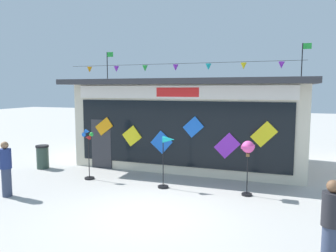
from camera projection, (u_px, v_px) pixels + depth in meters
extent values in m
plane|color=#ADAAA5|center=(150.00, 212.00, 8.56)|extent=(80.00, 80.00, 0.00)
cube|color=beige|center=(194.00, 124.00, 14.32)|extent=(9.08, 4.61, 3.41)
cube|color=#333338|center=(192.00, 82.00, 13.70)|extent=(9.48, 5.49, 0.20)
cube|color=white|center=(178.00, 92.00, 11.96)|extent=(8.36, 0.08, 0.48)
cube|color=red|center=(177.00, 92.00, 11.93)|extent=(1.64, 0.04, 0.34)
cube|color=black|center=(178.00, 134.00, 12.15)|extent=(8.18, 0.06, 2.44)
cube|color=#333338|center=(102.00, 144.00, 13.31)|extent=(0.90, 0.07, 2.00)
cube|color=orange|center=(104.00, 126.00, 13.11)|extent=(0.81, 0.03, 0.76)
cube|color=yellow|center=(132.00, 136.00, 12.74)|extent=(0.85, 0.03, 0.84)
cube|color=blue|center=(162.00, 142.00, 12.34)|extent=(0.90, 0.03, 0.90)
cube|color=blue|center=(193.00, 127.00, 11.85)|extent=(0.80, 0.03, 0.80)
cube|color=purple|center=(227.00, 146.00, 11.50)|extent=(0.94, 0.03, 0.94)
cube|color=yellow|center=(264.00, 134.00, 11.03)|extent=(0.91, 0.03, 0.91)
cylinder|color=black|center=(176.00, 64.00, 11.62)|extent=(8.72, 0.01, 0.01)
cone|color=orange|center=(90.00, 70.00, 12.84)|extent=(0.20, 0.20, 0.22)
cone|color=purple|center=(116.00, 69.00, 12.44)|extent=(0.20, 0.20, 0.22)
cone|color=green|center=(145.00, 68.00, 12.04)|extent=(0.20, 0.20, 0.22)
cone|color=purple|center=(176.00, 68.00, 11.64)|extent=(0.20, 0.20, 0.22)
cone|color=#19B7BC|center=(208.00, 67.00, 11.23)|extent=(0.20, 0.20, 0.22)
cone|color=yellow|center=(244.00, 66.00, 10.83)|extent=(0.20, 0.20, 0.22)
cone|color=purple|center=(281.00, 65.00, 10.43)|extent=(0.20, 0.20, 0.22)
cylinder|color=black|center=(107.00, 67.00, 15.47)|extent=(0.04, 0.04, 1.36)
cube|color=green|center=(110.00, 55.00, 15.35)|extent=(0.32, 0.02, 0.22)
cylinder|color=black|center=(302.00, 61.00, 12.58)|extent=(0.04, 0.04, 1.38)
cube|color=green|center=(307.00, 46.00, 12.46)|extent=(0.32, 0.02, 0.22)
cylinder|color=black|center=(89.00, 178.00, 11.75)|extent=(0.35, 0.35, 0.06)
cylinder|color=black|center=(89.00, 157.00, 11.66)|extent=(0.03, 0.03, 1.63)
cylinder|color=black|center=(88.00, 134.00, 11.53)|extent=(0.06, 0.04, 0.06)
cone|color=green|center=(90.00, 135.00, 11.50)|extent=(0.16, 0.17, 0.16)
cone|color=blue|center=(88.00, 131.00, 11.52)|extent=(0.17, 0.16, 0.16)
cone|color=blue|center=(85.00, 134.00, 11.57)|extent=(0.16, 0.17, 0.16)
cone|color=red|center=(88.00, 137.00, 11.55)|extent=(0.17, 0.16, 0.16)
cylinder|color=black|center=(163.00, 187.00, 10.72)|extent=(0.35, 0.35, 0.06)
cylinder|color=black|center=(163.00, 164.00, 10.63)|extent=(0.03, 0.03, 1.62)
cone|color=#19B7BC|center=(169.00, 139.00, 10.48)|extent=(0.43, 0.30, 0.22)
cylinder|color=blue|center=(163.00, 139.00, 10.54)|extent=(0.03, 0.16, 0.16)
cylinder|color=black|center=(247.00, 194.00, 9.94)|extent=(0.32, 0.32, 0.06)
cylinder|color=black|center=(247.00, 174.00, 9.87)|extent=(0.03, 0.03, 1.32)
sphere|color=#EA4CA3|center=(248.00, 147.00, 9.77)|extent=(0.37, 0.37, 0.37)
cube|color=#EA4CA3|center=(248.00, 147.00, 9.77)|extent=(0.38, 0.38, 0.08)
cube|color=brown|center=(248.00, 155.00, 9.80)|extent=(0.10, 0.10, 0.10)
cylinder|color=#333D56|center=(330.00, 249.00, 5.72)|extent=(0.28, 0.28, 0.86)
cylinder|color=#232328|center=(332.00, 209.00, 5.64)|extent=(0.34, 0.34, 0.60)
sphere|color=brown|center=(333.00, 186.00, 5.59)|extent=(0.22, 0.22, 0.22)
cylinder|color=#333D56|center=(7.00, 182.00, 9.81)|extent=(0.28, 0.28, 0.86)
cylinder|color=navy|center=(5.00, 159.00, 9.73)|extent=(0.34, 0.34, 0.60)
sphere|color=#8C6647|center=(5.00, 145.00, 9.68)|extent=(0.22, 0.22, 0.22)
cylinder|color=#2D4238|center=(43.00, 158.00, 13.29)|extent=(0.48, 0.48, 0.88)
cylinder|color=black|center=(42.00, 146.00, 13.23)|extent=(0.52, 0.52, 0.08)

